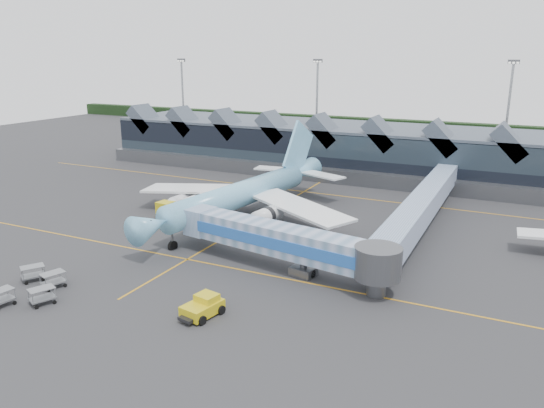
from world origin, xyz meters
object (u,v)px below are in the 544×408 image
at_px(main_airliner, 245,193).
at_px(fuel_truck, 181,203).
at_px(jet_bridge, 294,244).
at_px(pushback_tug, 203,307).

distance_m(main_airliner, fuel_truck, 10.44).
height_order(jet_bridge, pushback_tug, jet_bridge).
relative_size(fuel_truck, pushback_tug, 1.95).
relative_size(main_airliner, pushback_tug, 8.96).
distance_m(jet_bridge, pushback_tug, 13.67).
bearing_deg(pushback_tug, jet_bridge, 85.78).
relative_size(jet_bridge, pushback_tug, 5.92).
bearing_deg(fuel_truck, main_airliner, 17.29).
bearing_deg(pushback_tug, main_airliner, 122.28).
xyz_separation_m(main_airliner, fuel_truck, (-9.98, -2.11, -2.25)).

